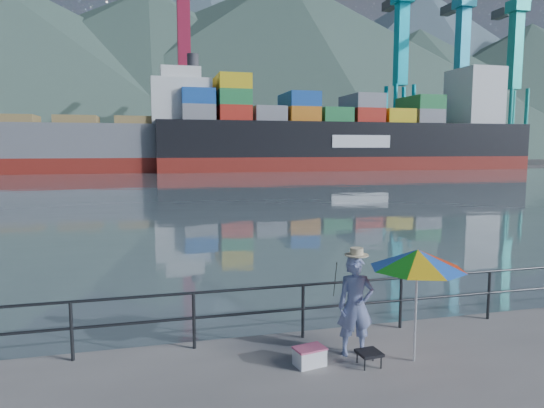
{
  "coord_description": "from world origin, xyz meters",
  "views": [
    {
      "loc": [
        -1.68,
        -6.55,
        3.51
      ],
      "look_at": [
        1.5,
        6.0,
        2.0
      ],
      "focal_mm": 32.0,
      "sensor_mm": 36.0,
      "label": 1
    }
  ],
  "objects_px": {
    "cooler_bag": "(310,357)",
    "container_ship": "(357,134)",
    "fisherman": "(356,306)",
    "bulk_carrier": "(91,143)",
    "beach_umbrella": "(417,259)"
  },
  "relations": [
    {
      "from": "fisherman",
      "to": "bulk_carrier",
      "type": "relative_size",
      "value": 0.04
    },
    {
      "from": "fisherman",
      "to": "cooler_bag",
      "type": "relative_size",
      "value": 3.61
    },
    {
      "from": "cooler_bag",
      "to": "container_ship",
      "type": "height_order",
      "value": "container_ship"
    },
    {
      "from": "fisherman",
      "to": "bulk_carrier",
      "type": "xyz_separation_m",
      "value": [
        -11.7,
        70.87,
        3.32
      ]
    },
    {
      "from": "cooler_bag",
      "to": "fisherman",
      "type": "bearing_deg",
      "value": 1.93
    },
    {
      "from": "beach_umbrella",
      "to": "container_ship",
      "type": "xyz_separation_m",
      "value": [
        30.71,
        70.98,
        4.08
      ]
    },
    {
      "from": "cooler_bag",
      "to": "beach_umbrella",
      "type": "bearing_deg",
      "value": -20.56
    },
    {
      "from": "cooler_bag",
      "to": "container_ship",
      "type": "bearing_deg",
      "value": 53.75
    },
    {
      "from": "cooler_bag",
      "to": "container_ship",
      "type": "relative_size",
      "value": 0.01
    },
    {
      "from": "cooler_bag",
      "to": "bulk_carrier",
      "type": "xyz_separation_m",
      "value": [
        -10.82,
        71.08,
        4.04
      ]
    },
    {
      "from": "fisherman",
      "to": "bulk_carrier",
      "type": "bearing_deg",
      "value": 109.67
    },
    {
      "from": "fisherman",
      "to": "beach_umbrella",
      "type": "xyz_separation_m",
      "value": [
        0.85,
        -0.48,
        0.87
      ]
    },
    {
      "from": "fisherman",
      "to": "bulk_carrier",
      "type": "distance_m",
      "value": 71.91
    },
    {
      "from": "fisherman",
      "to": "container_ship",
      "type": "distance_m",
      "value": 77.4
    },
    {
      "from": "fisherman",
      "to": "beach_umbrella",
      "type": "bearing_deg",
      "value": -19.5
    }
  ]
}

